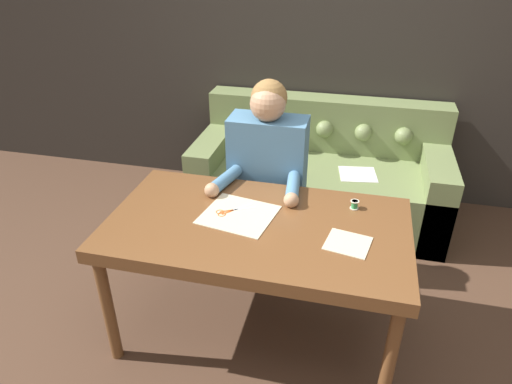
# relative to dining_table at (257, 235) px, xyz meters

# --- Properties ---
(ground_plane) EXTENTS (16.00, 16.00, 0.00)m
(ground_plane) POSITION_rel_dining_table_xyz_m (0.14, -0.04, -0.65)
(ground_plane) COLOR #4C3323
(wall_back) EXTENTS (8.00, 0.06, 2.60)m
(wall_back) POSITION_rel_dining_table_xyz_m (0.14, 1.78, 0.65)
(wall_back) COLOR #2D2823
(wall_back) RESTS_ON ground_plane
(dining_table) EXTENTS (1.48, 0.82, 0.72)m
(dining_table) POSITION_rel_dining_table_xyz_m (0.00, 0.00, 0.00)
(dining_table) COLOR brown
(dining_table) RESTS_ON ground_plane
(couch) EXTENTS (1.86, 0.86, 0.85)m
(couch) POSITION_rel_dining_table_xyz_m (0.18, 1.35, -0.35)
(couch) COLOR olive
(couch) RESTS_ON ground_plane
(person) EXTENTS (0.51, 0.56, 1.27)m
(person) POSITION_rel_dining_table_xyz_m (-0.07, 0.56, -0.00)
(person) COLOR #33281E
(person) RESTS_ON ground_plane
(pattern_paper_main) EXTENTS (0.40, 0.38, 0.00)m
(pattern_paper_main) POSITION_rel_dining_table_xyz_m (-0.11, 0.05, 0.07)
(pattern_paper_main) COLOR beige
(pattern_paper_main) RESTS_ON dining_table
(pattern_paper_offcut) EXTENTS (0.23, 0.21, 0.00)m
(pattern_paper_offcut) POSITION_rel_dining_table_xyz_m (0.44, -0.07, 0.07)
(pattern_paper_offcut) COLOR beige
(pattern_paper_offcut) RESTS_ON dining_table
(scissors) EXTENTS (0.19, 0.16, 0.01)m
(scissors) POSITION_rel_dining_table_xyz_m (-0.16, 0.06, 0.07)
(scissors) COLOR silver
(scissors) RESTS_ON dining_table
(thread_spool) EXTENTS (0.04, 0.04, 0.05)m
(thread_spool) POSITION_rel_dining_table_xyz_m (0.46, 0.25, 0.09)
(thread_spool) COLOR #338C4C
(thread_spool) RESTS_ON dining_table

